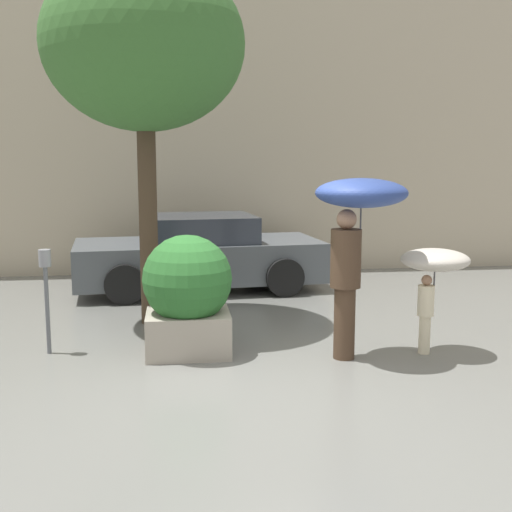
{
  "coord_description": "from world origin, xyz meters",
  "views": [
    {
      "loc": [
        -0.58,
        -6.44,
        2.29
      ],
      "look_at": [
        0.42,
        1.6,
        1.05
      ],
      "focal_mm": 45.0,
      "sensor_mm": 36.0,
      "label": 1
    }
  ],
  "objects_px": {
    "parking_meter": "(46,279)",
    "planter_box": "(188,293)",
    "parked_car_near": "(199,255)",
    "street_tree": "(144,46)",
    "person_child": "(434,266)",
    "person_adult": "(357,218)"
  },
  "relations": [
    {
      "from": "person_adult",
      "to": "street_tree",
      "type": "relative_size",
      "value": 0.42
    },
    {
      "from": "street_tree",
      "to": "parking_meter",
      "type": "distance_m",
      "value": 3.34
    },
    {
      "from": "street_tree",
      "to": "parking_meter",
      "type": "bearing_deg",
      "value": -131.35
    },
    {
      "from": "planter_box",
      "to": "person_adult",
      "type": "xyz_separation_m",
      "value": [
        1.89,
        -0.42,
        0.9
      ]
    },
    {
      "from": "parked_car_near",
      "to": "parking_meter",
      "type": "relative_size",
      "value": 3.53
    },
    {
      "from": "parked_car_near",
      "to": "street_tree",
      "type": "xyz_separation_m",
      "value": [
        -0.76,
        -2.27,
        3.14
      ]
    },
    {
      "from": "planter_box",
      "to": "person_child",
      "type": "distance_m",
      "value": 2.88
    },
    {
      "from": "person_adult",
      "to": "street_tree",
      "type": "xyz_separation_m",
      "value": [
        -2.39,
        1.93,
        2.12
      ]
    },
    {
      "from": "planter_box",
      "to": "person_adult",
      "type": "distance_m",
      "value": 2.13
    },
    {
      "from": "planter_box",
      "to": "parking_meter",
      "type": "xyz_separation_m",
      "value": [
        -1.64,
        0.21,
        0.16
      ]
    },
    {
      "from": "person_child",
      "to": "street_tree",
      "type": "distance_m",
      "value": 4.68
    },
    {
      "from": "parked_car_near",
      "to": "person_adult",
      "type": "bearing_deg",
      "value": -164.67
    },
    {
      "from": "street_tree",
      "to": "parking_meter",
      "type": "xyz_separation_m",
      "value": [
        -1.14,
        -1.3,
        -2.85
      ]
    },
    {
      "from": "person_child",
      "to": "parking_meter",
      "type": "relative_size",
      "value": 1.01
    },
    {
      "from": "person_adult",
      "to": "street_tree",
      "type": "distance_m",
      "value": 3.73
    },
    {
      "from": "parking_meter",
      "to": "planter_box",
      "type": "bearing_deg",
      "value": -7.2
    },
    {
      "from": "parked_car_near",
      "to": "parking_meter",
      "type": "distance_m",
      "value": 4.05
    },
    {
      "from": "planter_box",
      "to": "person_child",
      "type": "relative_size",
      "value": 1.13
    },
    {
      "from": "person_adult",
      "to": "planter_box",
      "type": "bearing_deg",
      "value": 176.0
    },
    {
      "from": "parked_car_near",
      "to": "parking_meter",
      "type": "xyz_separation_m",
      "value": [
        -1.9,
        -3.57,
        0.28
      ]
    },
    {
      "from": "person_adult",
      "to": "person_child",
      "type": "relative_size",
      "value": 1.66
    },
    {
      "from": "planter_box",
      "to": "parked_car_near",
      "type": "distance_m",
      "value": 3.78
    }
  ]
}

